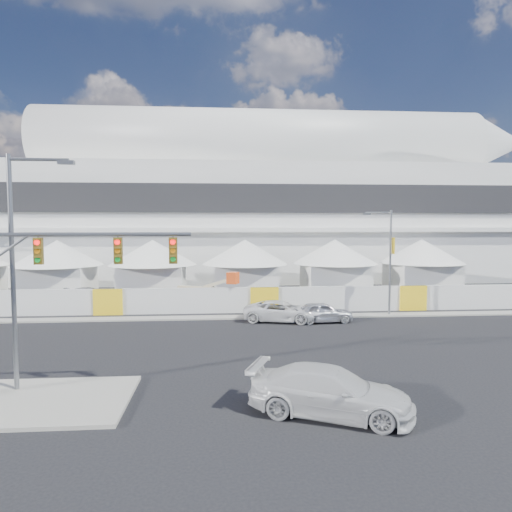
{
  "coord_description": "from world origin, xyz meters",
  "views": [
    {
      "loc": [
        2.59,
        -20.82,
        6.93
      ],
      "look_at": [
        4.99,
        10.0,
        4.77
      ],
      "focal_mm": 32.0,
      "sensor_mm": 36.0,
      "label": 1
    }
  ],
  "objects": [
    {
      "name": "tent_row",
      "position": [
        0.5,
        24.0,
        3.15
      ],
      "size": [
        53.4,
        8.4,
        5.4
      ],
      "color": "silver",
      "rests_on": "ground"
    },
    {
      "name": "sedan_silver",
      "position": [
        9.75,
        10.55,
        0.73
      ],
      "size": [
        2.03,
        4.38,
        1.45
      ],
      "primitive_type": "imported",
      "rotation": [
        0.0,
        0.0,
        1.65
      ],
      "color": "silver",
      "rests_on": "ground"
    },
    {
      "name": "streetlight_median",
      "position": [
        -5.57,
        -1.74,
        5.65
      ],
      "size": [
        2.65,
        0.27,
        9.58
      ],
      "color": "slate",
      "rests_on": "median_island"
    },
    {
      "name": "pickup_near",
      "position": [
        6.55,
        -4.91,
        0.86
      ],
      "size": [
        4.46,
        6.41,
        1.72
      ],
      "primitive_type": "imported",
      "rotation": [
        0.0,
        0.0,
        1.19
      ],
      "color": "silver",
      "rests_on": "ground"
    },
    {
      "name": "lot_car_c",
      "position": [
        -9.12,
        20.26,
        0.65
      ],
      "size": [
        3.74,
        4.77,
        1.29
      ],
      "primitive_type": "imported",
      "rotation": [
        0.0,
        0.0,
        1.06
      ],
      "color": "#B5B5BA",
      "rests_on": "ground"
    },
    {
      "name": "lot_car_a",
      "position": [
        15.99,
        18.2,
        0.7
      ],
      "size": [
        3.8,
        4.22,
        1.39
      ],
      "primitive_type": "imported",
      "rotation": [
        0.0,
        0.0,
        0.89
      ],
      "color": "white",
      "rests_on": "ground"
    },
    {
      "name": "ground",
      "position": [
        0.0,
        0.0,
        0.0
      ],
      "size": [
        160.0,
        160.0,
        0.0
      ],
      "primitive_type": "plane",
      "color": "black",
      "rests_on": "ground"
    },
    {
      "name": "far_curb",
      "position": [
        20.0,
        12.5,
        0.06
      ],
      "size": [
        80.0,
        1.2,
        0.12
      ],
      "primitive_type": "cube",
      "color": "gray",
      "rests_on": "ground"
    },
    {
      "name": "traffic_mast",
      "position": [
        -5.39,
        -2.54,
        4.18
      ],
      "size": [
        9.09,
        0.71,
        7.29
      ],
      "color": "slate",
      "rests_on": "median_island"
    },
    {
      "name": "boom_lift",
      "position": [
        0.28,
        16.33,
        0.85
      ],
      "size": [
        6.5,
        2.6,
        3.18
      ],
      "rotation": [
        0.0,
        0.0,
        -0.43
      ],
      "color": "#DF4715",
      "rests_on": "ground"
    },
    {
      "name": "streetlight_curb",
      "position": [
        15.16,
        12.5,
        4.63
      ],
      "size": [
        2.36,
        0.53,
        7.97
      ],
      "color": "slate",
      "rests_on": "ground"
    },
    {
      "name": "stadium",
      "position": [
        8.71,
        41.5,
        9.45
      ],
      "size": [
        80.0,
        24.8,
        21.98
      ],
      "color": "silver",
      "rests_on": "ground"
    },
    {
      "name": "pickup_curb",
      "position": [
        6.86,
        11.11,
        0.73
      ],
      "size": [
        3.57,
        5.68,
        1.46
      ],
      "primitive_type": "imported",
      "rotation": [
        0.0,
        0.0,
        1.34
      ],
      "color": "silver",
      "rests_on": "ground"
    },
    {
      "name": "hoarding_fence",
      "position": [
        6.0,
        14.5,
        1.0
      ],
      "size": [
        70.0,
        0.25,
        2.0
      ],
      "primitive_type": "cube",
      "color": "silver",
      "rests_on": "ground"
    }
  ]
}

